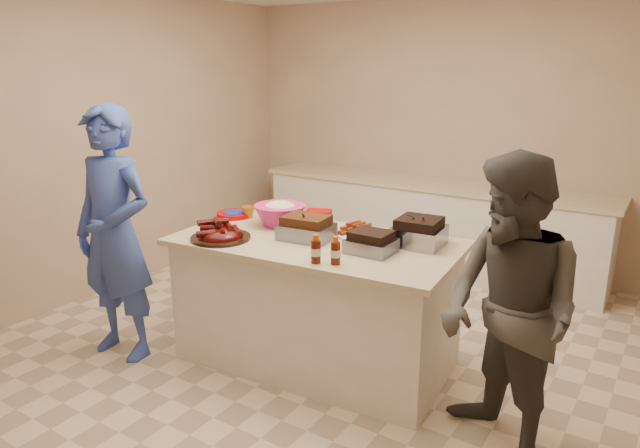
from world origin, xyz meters
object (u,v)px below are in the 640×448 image
Objects in this scene: mustard_bottle at (298,225)px; island at (316,360)px; bbq_bottle_a at (316,263)px; guest_blue at (127,351)px; roasting_pan at (418,245)px; bbq_bottle_b at (335,264)px; rib_platter at (221,239)px; plastic_cup at (249,218)px; coleslaw_bowl at (280,225)px.

island is at bearing -37.41° from mustard_bottle.
guest_blue is (-1.50, -0.27, -0.90)m from bbq_bottle_a.
roasting_pan is (0.62, 0.27, 0.90)m from island.
bbq_bottle_b is at bearing 21.87° from bbq_bottle_a.
rib_platter reaches higher than plastic_cup.
coleslaw_bowl is 3.89× the size of plastic_cup.
bbq_bottle_b is 0.09× the size of guest_blue.
mustard_bottle is at bearing 177.93° from roasting_pan.
coleslaw_bowl reaches higher than rib_platter.
bbq_bottle_b is at bearing -117.48° from roasting_pan.
rib_platter is at bearing -153.54° from island.
guest_blue is at bearing -136.62° from mustard_bottle.
rib_platter is 0.23× the size of guest_blue.
roasting_pan is at bearing 2.16° from mustard_bottle.
rib_platter reaches higher than roasting_pan.
bbq_bottle_a is 0.12m from bbq_bottle_b.
roasting_pan is 1.05m from coleslaw_bowl.
island is 11.17× the size of bbq_bottle_b.
roasting_pan is 2.28m from guest_blue.
bbq_bottle_a is at bearing -61.53° from island.
bbq_bottle_b reaches higher than rib_platter.
bbq_bottle_b is (-0.26, -0.61, 0.00)m from roasting_pan.
roasting_pan is (1.18, 0.61, 0.00)m from rib_platter.
island is 1.41m from guest_blue.
island is at bearing 136.89° from bbq_bottle_b.
rib_platter is 1.32m from roasting_pan.
roasting_pan is at bearing 20.87° from guest_blue.
roasting_pan is 0.67m from bbq_bottle_b.
plastic_cup is at bearing 178.98° from roasting_pan.
coleslaw_bowl is 0.33m from plastic_cup.
bbq_bottle_a is at bearing -38.99° from coleslaw_bowl.
mustard_bottle is at bearing 139.41° from bbq_bottle_b.
bbq_bottle_a reaches higher than roasting_pan.
roasting_pan is 1.82× the size of bbq_bottle_b.
bbq_bottle_a is 1.03× the size of bbq_bottle_b.
rib_platter is 1.19m from guest_blue.
bbq_bottle_a is 0.10× the size of guest_blue.
rib_platter is 0.91m from bbq_bottle_b.
bbq_bottle_b is at bearing -0.18° from rib_platter.
mustard_bottle is (0.24, 0.57, 0.00)m from rib_platter.
guest_blue is (-0.70, -0.32, -0.90)m from rib_platter.
mustard_bottle is at bearing 67.21° from rib_platter.
plastic_cup is (-0.20, 0.53, 0.00)m from rib_platter.
roasting_pan reaches higher than guest_blue.
rib_platter is 0.80m from bbq_bottle_a.
roasting_pan reaches higher than island.
bbq_bottle_b reaches higher than guest_blue.
roasting_pan is at bearing 6.00° from coleslaw_bowl.
rib_platter is 0.62m from mustard_bottle.
rib_platter is at bearing -104.51° from coleslaw_bowl.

